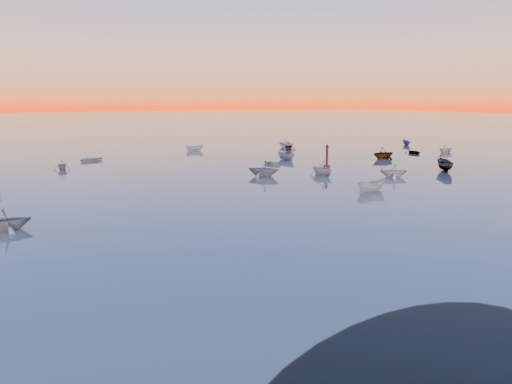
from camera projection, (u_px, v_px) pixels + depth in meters
ground at (100, 144)px, 109.53m from camera, size 600.00×600.00×0.00m
moored_fleet at (161, 172)px, 68.29m from camera, size 124.00×58.00×1.20m
boat_near_center at (371, 191)px, 53.59m from camera, size 1.61×3.71×1.28m
boat_near_right at (322, 175)px, 65.31m from camera, size 4.17×2.24×1.40m
channel_marker at (327, 157)px, 72.87m from camera, size 0.98×0.98×3.49m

